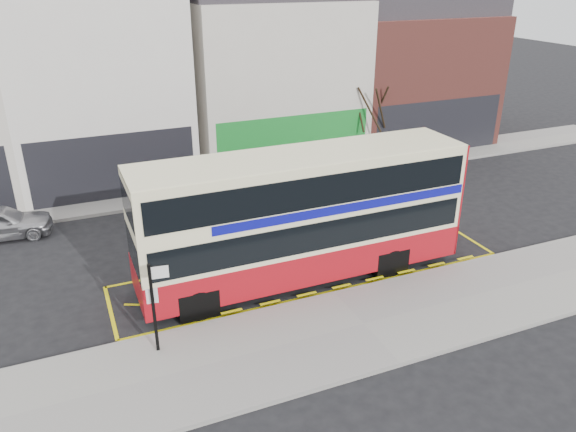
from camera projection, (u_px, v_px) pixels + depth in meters
name	position (u px, v px, depth m)	size (l,w,h in m)	color
ground	(329.00, 291.00, 19.02)	(120.00, 120.00, 0.00)	black
pavement	(364.00, 326.00, 17.06)	(40.00, 4.00, 0.15)	gray
kerb	(335.00, 295.00, 18.68)	(40.00, 0.15, 0.15)	gray
far_pavement	(231.00, 183.00, 28.24)	(50.00, 3.00, 0.15)	gray
road_markings	(310.00, 269.00, 20.37)	(14.00, 3.40, 0.01)	yellow
terrace_left	(95.00, 72.00, 27.50)	(8.00, 8.01, 11.80)	silver
terrace_green_shop	(266.00, 66.00, 30.80)	(9.00, 8.01, 11.30)	beige
terrace_right	(404.00, 65.00, 34.20)	(9.00, 8.01, 10.30)	brown
double_decker_bus	(303.00, 215.00, 18.97)	(11.32, 2.64, 4.52)	#F7EFBC
bus_stop_post	(155.00, 299.00, 15.23)	(0.67, 0.18, 2.75)	black
car_grey	(204.00, 195.00, 24.92)	(1.60, 4.58, 1.51)	#3C4043
car_white	(386.00, 166.00, 28.67)	(2.06, 5.06, 1.47)	white
street_tree_right	(370.00, 96.00, 29.66)	(2.58, 2.58, 5.58)	black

